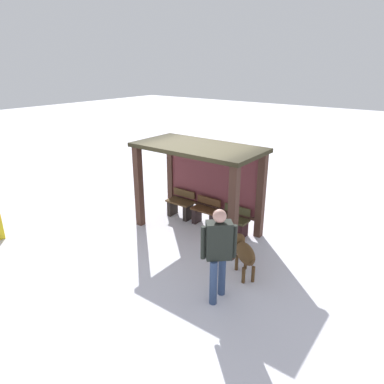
{
  "coord_description": "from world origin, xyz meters",
  "views": [
    {
      "loc": [
        4.79,
        -6.57,
        4.12
      ],
      "look_at": [
        -0.19,
        0.02,
        1.02
      ],
      "focal_mm": 32.02,
      "sensor_mm": 36.0,
      "label": 1
    }
  ],
  "objects": [
    {
      "name": "bench_right_inside",
      "position": [
        0.87,
        0.38,
        0.31
      ],
      "size": [
        0.77,
        0.39,
        0.72
      ],
      "color": "#413D22",
      "rests_on": "ground"
    },
    {
      "name": "bench_center_inside",
      "position": [
        0.0,
        0.38,
        0.32
      ],
      "size": [
        0.77,
        0.37,
        0.75
      ],
      "color": "#51331C",
      "rests_on": "ground"
    },
    {
      "name": "ground_plane",
      "position": [
        0.0,
        0.0,
        0.0
      ],
      "size": [
        60.0,
        60.0,
        0.0
      ],
      "primitive_type": "plane",
      "color": "silver"
    },
    {
      "name": "bus_shelter",
      "position": [
        0.0,
        0.2,
        1.65
      ],
      "size": [
        3.17,
        1.63,
        2.27
      ],
      "color": "#41281F",
      "rests_on": "ground"
    },
    {
      "name": "bench_left_inside",
      "position": [
        -0.87,
        0.38,
        0.33
      ],
      "size": [
        0.77,
        0.41,
        0.77
      ],
      "color": "#523B20",
      "rests_on": "ground"
    },
    {
      "name": "person_walking",
      "position": [
        1.97,
        -2.06,
        1.07
      ],
      "size": [
        0.54,
        0.52,
        1.81
      ],
      "color": "black",
      "rests_on": "ground"
    },
    {
      "name": "dog",
      "position": [
        1.95,
        -1.05,
        0.52
      ],
      "size": [
        0.85,
        0.82,
        0.73
      ],
      "color": "#50361C",
      "rests_on": "ground"
    }
  ]
}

